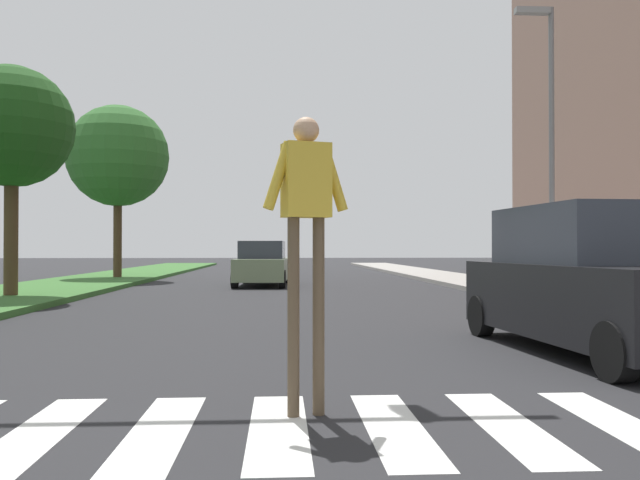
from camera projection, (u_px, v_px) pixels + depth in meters
ground_plane at (280, 283)px, 26.48m from camera, size 140.00×140.00×0.00m
crosswalk at (278, 428)px, 5.12m from camera, size 5.85×2.20×0.01m
median_strip at (73, 285)px, 24.04m from camera, size 4.22×64.00×0.15m
tree_far at (12, 128)px, 17.70m from camera, size 3.24×3.24×6.12m
tree_distant at (118, 156)px, 28.84m from camera, size 4.39×4.39×7.45m
sidewalk_right at (481, 283)px, 24.93m from camera, size 3.00×64.00×0.15m
street_lamp_right at (548, 125)px, 17.19m from camera, size 1.02×0.24×7.50m
pedestrian_performer at (306, 216)px, 5.54m from camera, size 0.74×0.33×2.49m
suv_crossing at (593, 283)px, 8.89m from camera, size 2.28×4.73×1.97m
sedan_midblock at (263, 265)px, 24.66m from camera, size 2.10×4.50×1.66m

